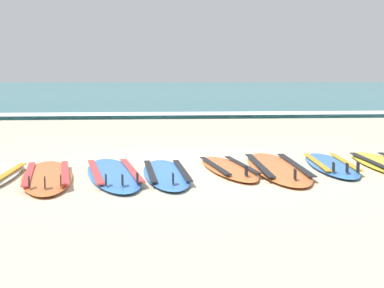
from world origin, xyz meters
TOP-DOWN VIEW (x-y plane):
  - ground_plane at (0.00, 0.00)m, footprint 80.00×80.00m
  - sea at (0.00, 37.69)m, footprint 80.00×60.00m
  - wave_foam_strip at (0.00, 8.30)m, footprint 80.00×1.22m
  - surfboard_1 at (-1.71, -0.66)m, footprint 0.86×2.26m
  - surfboard_2 at (-0.98, -0.56)m, footprint 0.92×2.36m
  - surfboard_3 at (-0.37, -0.61)m, footprint 0.61×2.07m
  - surfboard_4 at (0.40, -0.29)m, footprint 0.70×1.95m
  - surfboard_5 at (1.00, -0.30)m, footprint 0.72×2.51m
  - surfboard_6 at (1.73, -0.15)m, footprint 0.70×2.05m

SIDE VIEW (x-z plane):
  - ground_plane at x=0.00m, z-range 0.00..0.00m
  - surfboard_5 at x=1.00m, z-range -0.05..0.13m
  - surfboard_3 at x=-0.37m, z-range -0.05..0.13m
  - surfboard_4 at x=0.40m, z-range -0.05..0.13m
  - surfboard_2 at x=-0.98m, z-range -0.05..0.13m
  - surfboard_1 at x=-1.71m, z-range -0.05..0.13m
  - surfboard_6 at x=1.73m, z-range -0.05..0.13m
  - sea at x=0.00m, z-range 0.00..0.10m
  - wave_foam_strip at x=0.00m, z-range 0.00..0.11m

